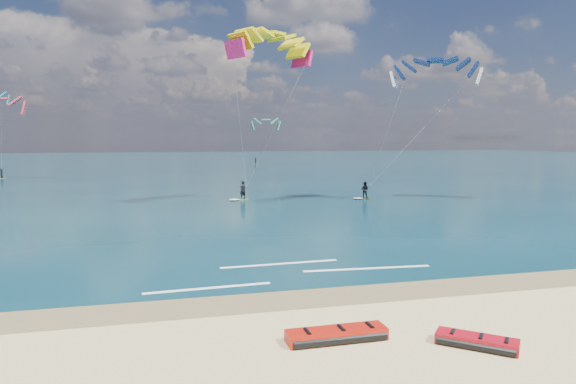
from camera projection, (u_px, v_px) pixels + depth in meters
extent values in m
plane|color=tan|center=(204.00, 194.00, 54.52)|extent=(320.00, 320.00, 0.00)
cube|color=brown|center=(291.00, 299.00, 18.85)|extent=(320.00, 2.40, 0.01)
cube|color=#092D34|center=(179.00, 164.00, 116.22)|extent=(320.00, 200.00, 0.04)
cube|color=#D2F21C|center=(243.00, 199.00, 48.83)|extent=(1.34, 1.06, 0.06)
imported|color=black|center=(243.00, 190.00, 48.74)|extent=(0.75, 0.62, 1.76)
cylinder|color=black|center=(246.00, 188.00, 48.50)|extent=(0.47, 0.32, 0.04)
cube|color=#AECF1F|center=(365.00, 198.00, 49.90)|extent=(1.31, 0.64, 0.06)
imported|color=black|center=(365.00, 190.00, 49.81)|extent=(0.98, 0.96, 1.60)
cylinder|color=black|center=(369.00, 187.00, 49.58)|extent=(0.51, 0.14, 0.04)
cube|color=white|center=(208.00, 288.00, 20.09)|extent=(5.02, 0.51, 0.01)
cube|color=white|center=(367.00, 268.00, 23.11)|extent=(5.91, 0.66, 0.01)
cube|color=white|center=(280.00, 264.00, 23.96)|extent=(5.63, 0.45, 0.01)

